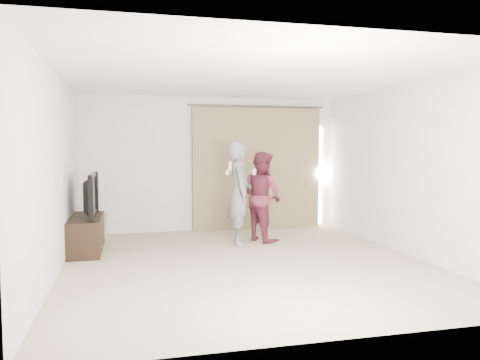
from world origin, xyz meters
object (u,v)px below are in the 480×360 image
tv (85,195)px  person_woman (262,196)px  tv_console (86,234)px  person_man (239,193)px

tv → person_woman: 2.93m
tv_console → person_man: person_man is taller
person_man → person_woman: bearing=20.9°
tv → person_woman: size_ratio=0.77×
tv → person_man: (2.46, -0.04, -0.02)m
person_woman → tv: bearing=-177.4°
person_woman → tv_console: bearing=-177.4°
tv_console → person_woman: (2.92, 0.13, 0.51)m
tv → person_woman: person_woman is taller
person_man → person_woman: (0.46, 0.17, -0.08)m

